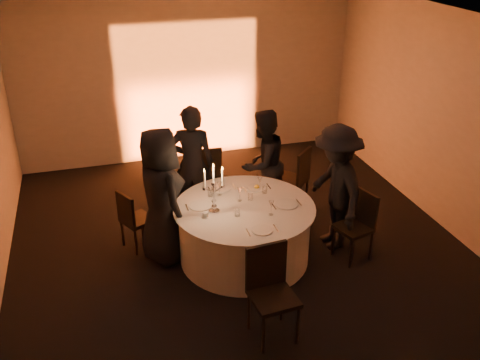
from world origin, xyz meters
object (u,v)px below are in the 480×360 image
object	(u,v)px
chair_back_right	(296,176)
chair_right	(358,222)
chair_left	(133,217)
guest_left	(161,196)
chair_back_left	(207,172)
coffee_cup	(205,215)
banquet_table	(244,233)
guest_back_right	(263,164)
chair_front	(270,286)
candelabra	(214,195)
guest_back_left	(192,164)
guest_right	(335,188)

from	to	relation	value
chair_back_right	chair_right	xyz separation A→B (m)	(0.31, -1.38, -0.05)
chair_left	guest_left	world-z (taller)	guest_left
chair_back_left	coffee_cup	distance (m)	1.71
banquet_table	chair_left	xyz separation A→B (m)	(-1.35, 0.64, 0.09)
chair_back_right	guest_back_right	world-z (taller)	guest_back_right
chair_back_left	chair_back_right	bearing A→B (deg)	162.15
banquet_table	chair_back_right	bearing A→B (deg)	42.39
chair_front	candelabra	bearing A→B (deg)	95.50
chair_right	coffee_cup	world-z (taller)	chair_right
chair_back_right	guest_back_right	size ratio (longest dim) A/B	0.61
guest_back_left	guest_left	bearing A→B (deg)	75.62
banquet_table	guest_left	world-z (taller)	guest_left
banquet_table	candelabra	xyz separation A→B (m)	(-0.40, -0.02, 0.61)
guest_left	guest_back_right	bearing A→B (deg)	-82.84
chair_back_left	chair_front	size ratio (longest dim) A/B	0.95
chair_back_right	guest_back_left	size ratio (longest dim) A/B	0.57
guest_back_left	coffee_cup	xyz separation A→B (m)	(-0.11, -1.32, -0.08)
chair_right	guest_left	distance (m)	2.55
banquet_table	guest_back_right	bearing A→B (deg)	60.61
guest_back_right	chair_right	bearing A→B (deg)	90.67
coffee_cup	guest_left	bearing A→B (deg)	137.18
chair_left	guest_back_left	bearing A→B (deg)	-86.53
chair_back_right	candelabra	size ratio (longest dim) A/B	1.52
chair_front	guest_back_left	world-z (taller)	guest_back_left
banquet_table	chair_left	distance (m)	1.50
coffee_cup	banquet_table	bearing A→B (deg)	12.02
chair_back_left	candelabra	xyz separation A→B (m)	(-0.26, -1.55, 0.44)
coffee_cup	candelabra	size ratio (longest dim) A/B	0.17
guest_back_left	chair_back_left	bearing A→B (deg)	-110.99
guest_back_right	chair_front	bearing A→B (deg)	43.94
chair_right	chair_front	size ratio (longest dim) A/B	0.89
banquet_table	chair_left	bearing A→B (deg)	154.66
chair_back_left	chair_right	size ratio (longest dim) A/B	1.08
coffee_cup	guest_back_left	bearing A→B (deg)	85.02
guest_right	coffee_cup	bearing A→B (deg)	-87.85
chair_left	chair_front	xyz separation A→B (m)	(1.21, -2.04, 0.12)
guest_back_right	guest_back_left	bearing A→B (deg)	-37.13
guest_back_right	chair_left	bearing A→B (deg)	-17.12
guest_back_right	candelabra	xyz separation A→B (m)	(-1.00, -1.08, 0.18)
chair_left	guest_back_left	size ratio (longest dim) A/B	0.48
chair_right	candelabra	size ratio (longest dim) A/B	1.40
guest_back_left	guest_right	xyz separation A→B (m)	(1.66, -1.22, -0.01)
chair_back_left	guest_back_left	size ratio (longest dim) A/B	0.57
guest_right	guest_back_right	bearing A→B (deg)	-150.31
guest_left	guest_right	world-z (taller)	guest_left
chair_left	chair_back_right	distance (m)	2.50
chair_left	chair_front	distance (m)	2.38
chair_back_right	chair_right	bearing A→B (deg)	58.37
chair_left	coffee_cup	xyz separation A→B (m)	(0.82, -0.75, 0.33)
chair_back_right	guest_back_right	xyz separation A→B (m)	(-0.51, 0.05, 0.25)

